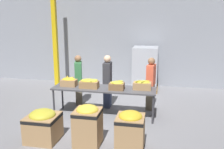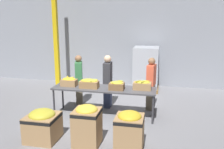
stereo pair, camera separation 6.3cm
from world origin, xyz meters
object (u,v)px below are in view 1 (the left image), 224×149
at_px(banana_box_0, 69,82).
at_px(volunteer_1, 107,82).
at_px(donation_bin_0, 43,124).
at_px(pallet_stack_0, 145,69).
at_px(volunteer_0, 79,80).
at_px(banana_box_1, 89,83).
at_px(support_pillar, 55,34).
at_px(sorting_table, 104,90).
at_px(banana_box_3, 142,85).
at_px(donation_bin_2, 130,129).
at_px(banana_box_2, 117,85).
at_px(volunteer_2, 151,84).
at_px(donation_bin_1, 88,124).

xyz_separation_m(banana_box_0, volunteer_1, (0.93, 0.67, -0.13)).
bearing_deg(donation_bin_0, pallet_stack_0, 66.19).
bearing_deg(volunteer_0, banana_box_1, 18.47).
distance_m(banana_box_0, support_pillar, 2.95).
bearing_deg(volunteer_0, pallet_stack_0, 119.39).
relative_size(banana_box_1, support_pillar, 0.12).
height_order(sorting_table, banana_box_3, banana_box_3).
bearing_deg(volunteer_1, sorting_table, 2.41).
distance_m(volunteer_1, donation_bin_0, 2.51).
height_order(donation_bin_2, pallet_stack_0, pallet_stack_0).
distance_m(banana_box_1, banana_box_2, 0.75).
bearing_deg(volunteer_2, donation_bin_0, -33.22).
bearing_deg(volunteer_1, banana_box_1, -25.68).
xyz_separation_m(banana_box_1, pallet_stack_0, (1.30, 2.76, -0.13)).
height_order(donation_bin_1, support_pillar, support_pillar).
distance_m(banana_box_1, donation_bin_2, 2.07).
xyz_separation_m(banana_box_2, banana_box_3, (0.65, 0.14, 0.01)).
height_order(volunteer_2, support_pillar, support_pillar).
relative_size(banana_box_1, donation_bin_1, 0.57).
bearing_deg(sorting_table, donation_bin_0, -121.11).
bearing_deg(volunteer_1, volunteer_2, 91.29).
distance_m(donation_bin_1, support_pillar, 4.90).
relative_size(donation_bin_2, support_pillar, 0.20).
distance_m(volunteer_1, donation_bin_2, 2.51).
xyz_separation_m(banana_box_2, donation_bin_1, (-0.34, -1.54, -0.43)).
height_order(volunteer_1, donation_bin_1, volunteer_1).
height_order(banana_box_0, donation_bin_1, banana_box_0).
bearing_deg(banana_box_1, donation_bin_1, -75.19).
height_order(banana_box_1, banana_box_2, banana_box_1).
xyz_separation_m(banana_box_2, volunteer_1, (-0.41, 0.76, -0.12)).
bearing_deg(donation_bin_0, volunteer_0, 89.58).
xyz_separation_m(banana_box_2, donation_bin_0, (-1.34, -1.54, -0.52)).
distance_m(banana_box_1, volunteer_1, 0.84).
bearing_deg(volunteer_1, donation_bin_2, 20.90).
height_order(volunteer_2, donation_bin_0, volunteer_2).
bearing_deg(banana_box_3, volunteer_0, 160.46).
bearing_deg(volunteer_1, volunteer_0, -96.89).
distance_m(banana_box_3, support_pillar, 4.24).
bearing_deg(donation_bin_2, banana_box_3, 86.64).
height_order(volunteer_0, donation_bin_1, volunteer_0).
height_order(donation_bin_0, donation_bin_2, donation_bin_2).
height_order(sorting_table, banana_box_2, banana_box_2).
distance_m(banana_box_3, donation_bin_0, 2.66).
bearing_deg(volunteer_0, donation_bin_0, -16.62).
height_order(banana_box_0, pallet_stack_0, pallet_stack_0).
relative_size(volunteer_0, donation_bin_2, 1.89).
bearing_deg(pallet_stack_0, donation_bin_2, -90.08).
xyz_separation_m(banana_box_1, donation_bin_2, (1.29, -1.54, -0.48)).
distance_m(sorting_table, banana_box_1, 0.43).
bearing_deg(banana_box_1, banana_box_2, -0.33).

